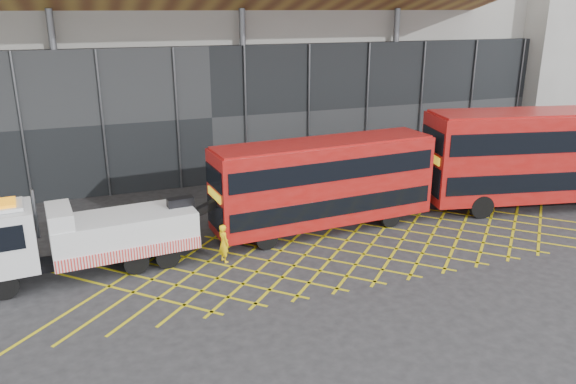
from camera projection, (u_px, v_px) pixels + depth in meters
name	position (u px, v px, depth m)	size (l,w,h in m)	color
ground_plane	(232.00, 267.00, 22.82)	(120.00, 120.00, 0.00)	#242426
road_markings	(355.00, 247.00, 24.69)	(27.96, 7.16, 0.01)	gold
construction_building	(183.00, 24.00, 37.01)	(55.00, 23.97, 18.00)	gray
east_building	(565.00, 8.00, 44.61)	(15.00, 12.00, 20.00)	gray
recovery_truck	(81.00, 236.00, 21.84)	(9.85, 3.00, 3.42)	black
bus_towed	(324.00, 181.00, 26.00)	(10.69, 3.15, 4.29)	#9E0F0C
bus_second	(546.00, 154.00, 29.05)	(12.80, 5.39, 5.09)	#9E0F0C
worker	(224.00, 243.00, 23.06)	(0.60, 0.39, 1.64)	yellow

